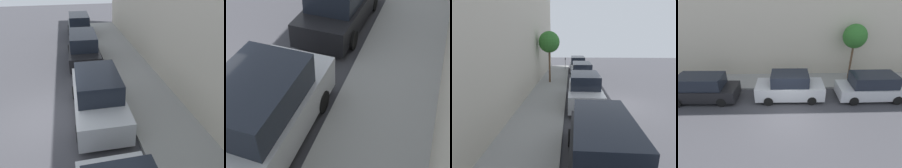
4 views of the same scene
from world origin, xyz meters
TOP-DOWN VIEW (x-y plane):
  - ground_plane at (0.00, 0.00)m, footprint 60.00×60.00m
  - sidewalk at (4.86, 0.00)m, footprint 2.71×32.00m
  - parked_suv_third at (2.30, -0.12)m, footprint 2.08×4.82m
  - parked_minivan_fourth at (2.23, 6.06)m, footprint 2.04×4.95m
  - parked_minivan_fifth at (2.38, 12.09)m, footprint 2.02×4.93m

SIDE VIEW (x-z plane):
  - ground_plane at x=0.00m, z-range 0.00..0.00m
  - sidewalk at x=4.86m, z-range 0.00..0.15m
  - parked_minivan_fourth at x=2.23m, z-range -0.03..1.87m
  - parked_minivan_fifth at x=2.38m, z-range -0.03..1.87m
  - parked_suv_third at x=2.30m, z-range -0.06..1.92m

